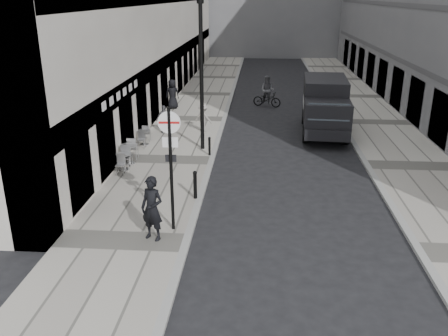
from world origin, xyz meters
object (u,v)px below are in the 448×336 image
Objects in this scene: sign_post at (170,154)px; lamppost at (201,67)px; cyclist at (267,95)px; walking_man at (152,209)px; panel_van at (325,104)px.

sign_post is 0.56× the size of lamppost.
lamppost reaches higher than cyclist.
sign_post is at bearing -89.55° from lamppost.
walking_man is 0.29× the size of lamppost.
lamppost is 1.13× the size of panel_van.
cyclist is at bearing 120.20° from panel_van.
cyclist is (-3.08, 6.24, -0.82)m from panel_van.
lamppost reaches higher than panel_van.
sign_post is 0.63× the size of panel_van.
panel_van is (6.25, 12.30, -1.04)m from sign_post.
sign_post is 18.90m from cyclist.
sign_post reaches higher than walking_man.
sign_post reaches higher than panel_van.
panel_van is at bearing 60.43° from sign_post.
lamppost is 3.42× the size of cyclist.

